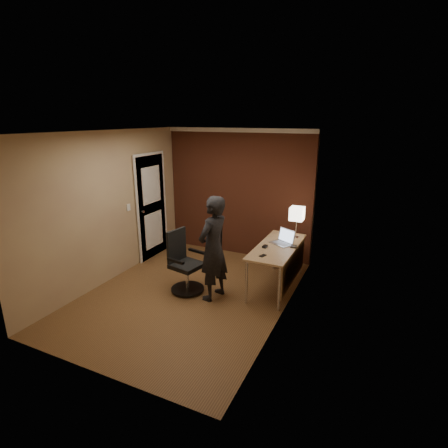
{
  "coord_description": "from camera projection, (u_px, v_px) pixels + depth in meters",
  "views": [
    {
      "loc": [
        2.61,
        -4.3,
        2.69
      ],
      "look_at": [
        0.35,
        0.55,
        1.05
      ],
      "focal_mm": 28.0,
      "sensor_mm": 36.0,
      "label": 1
    }
  ],
  "objects": [
    {
      "name": "office_chair",
      "position": [
        184.0,
        265.0,
        5.56
      ],
      "size": [
        0.53,
        0.6,
        0.98
      ],
      "color": "black",
      "rests_on": "ground"
    },
    {
      "name": "desk_lamp",
      "position": [
        297.0,
        214.0,
        5.81
      ],
      "size": [
        0.22,
        0.22,
        0.54
      ],
      "color": "silver",
      "rests_on": "desk"
    },
    {
      "name": "desk",
      "position": [
        281.0,
        254.0,
        5.57
      ],
      "size": [
        0.6,
        1.5,
        0.73
      ],
      "color": "tan",
      "rests_on": "ground"
    },
    {
      "name": "room",
      "position": [
        216.0,
        190.0,
        6.62
      ],
      "size": [
        4.0,
        4.0,
        4.0
      ],
      "color": "brown",
      "rests_on": "ground"
    },
    {
      "name": "laptop",
      "position": [
        284.0,
        240.0,
        5.64
      ],
      "size": [
        0.41,
        0.39,
        0.23
      ],
      "color": "silver",
      "rests_on": "desk"
    },
    {
      "name": "mouse",
      "position": [
        265.0,
        246.0,
        5.48
      ],
      "size": [
        0.06,
        0.1,
        0.03
      ],
      "primitive_type": "cube",
      "rotation": [
        0.0,
        0.0,
        -0.04
      ],
      "color": "black",
      "rests_on": "desk"
    },
    {
      "name": "person",
      "position": [
        213.0,
        249.0,
        5.22
      ],
      "size": [
        0.49,
        0.65,
        1.62
      ],
      "primitive_type": "imported",
      "rotation": [
        0.0,
        0.0,
        -1.77
      ],
      "color": "black",
      "rests_on": "ground"
    },
    {
      "name": "wallet",
      "position": [
        294.0,
        246.0,
        5.5
      ],
      "size": [
        0.1,
        0.12,
        0.02
      ],
      "primitive_type": "cube",
      "rotation": [
        0.0,
        0.0,
        0.14
      ],
      "color": "black",
      "rests_on": "desk"
    },
    {
      "name": "phone",
      "position": [
        263.0,
        256.0,
        5.15
      ],
      "size": [
        0.09,
        0.13,
        0.01
      ],
      "primitive_type": "cube",
      "rotation": [
        0.0,
        0.0,
        -0.33
      ],
      "color": "black",
      "rests_on": "desk"
    }
  ]
}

